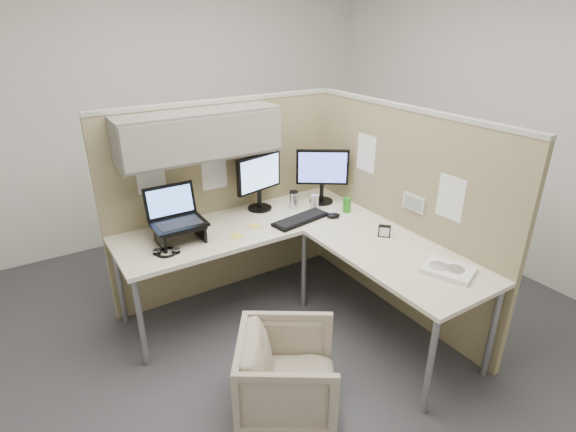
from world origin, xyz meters
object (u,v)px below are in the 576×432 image
desk (300,241)px  keyboard (301,219)px  office_chair (288,370)px  monitor_left (259,178)px

desk → keyboard: 0.27m
office_chair → keyboard: keyboard is taller
office_chair → monitor_left: monitor_left is taller
monitor_left → office_chair: bearing=-126.2°
monitor_left → keyboard: bearing=-81.4°
desk → office_chair: (-0.55, -0.71, -0.40)m
monitor_left → desk: bearing=-103.3°
office_chair → desk: bearing=-4.4°
desk → monitor_left: bearing=90.0°
monitor_left → keyboard: size_ratio=0.97×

